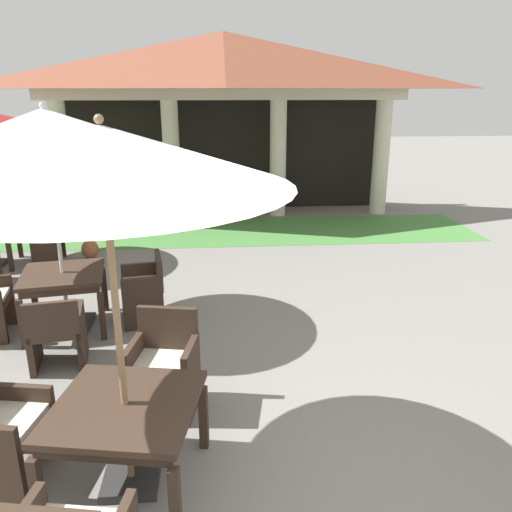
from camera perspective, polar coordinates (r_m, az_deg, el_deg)
The scene contains 12 objects.
background_pavilion at distance 12.00m, azimuth -3.62°, elevation 19.31°, with size 8.53×2.76×4.05m.
lawn_strip at distance 10.83m, azimuth -3.13°, elevation 2.77°, with size 10.33×2.30×0.01m, color #47843D.
patio_table_near_foreground at distance 6.68m, azimuth -20.65°, elevation -2.50°, with size 1.09×1.09×0.74m.
patio_umbrella_near_foreground at distance 6.32m, azimuth -22.47°, elevation 12.90°, with size 2.27×2.27×2.71m.
patio_chair_near_foreground_south at distance 5.89m, azimuth -21.33°, elevation -7.86°, with size 0.63×0.60×0.82m.
patio_chair_near_foreground_east at distance 6.69m, azimuth -12.28°, elevation -3.62°, with size 0.60×0.70×0.86m.
patio_table_mid_left at distance 3.98m, azimuth -14.29°, elevation -16.72°, with size 1.17×1.17×0.70m.
patio_umbrella_mid_left at distance 3.32m, azimuth -16.73°, elevation 10.23°, with size 2.40×2.40×2.71m.
patio_chair_mid_left_north at distance 4.87m, azimuth -10.21°, elevation -11.98°, with size 0.67×0.62×0.93m.
patio_chair_mid_left_west at distance 4.50m, azimuth -26.44°, elevation -17.01°, with size 0.62×0.66×0.81m.
patio_chair_mid_right_east at distance 9.47m, azimuth -22.00°, elevation 1.84°, with size 0.57×0.63×0.89m.
terracotta_urn at distance 9.47m, azimuth -17.99°, elevation 0.73°, with size 0.29×0.29×0.42m.
Camera 1 is at (-0.25, -2.75, 2.84)m, focal length 35.93 mm.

